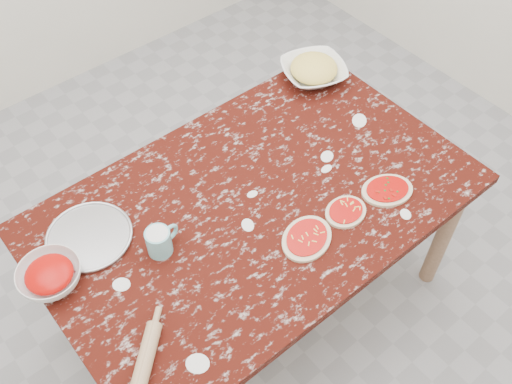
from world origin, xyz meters
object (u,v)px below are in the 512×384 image
object	(u,v)px
worktable	(256,214)
flour_mug	(160,241)
rolling_pin	(145,362)
sauce_bowl	(50,276)
cheese_bowl	(314,72)
pizza_tray	(89,237)

from	to	relation	value
worktable	flour_mug	bearing A→B (deg)	174.11
worktable	flour_mug	size ratio (longest dim) A/B	12.29
worktable	rolling_pin	bearing A→B (deg)	-156.95
worktable	rolling_pin	xyz separation A→B (m)	(-0.66, -0.28, 0.11)
flour_mug	sauce_bowl	bearing A→B (deg)	160.66
rolling_pin	worktable	bearing A→B (deg)	23.05
worktable	cheese_bowl	size ratio (longest dim) A/B	5.79
rolling_pin	pizza_tray	bearing A→B (deg)	79.09
pizza_tray	sauce_bowl	world-z (taller)	sauce_bowl
cheese_bowl	rolling_pin	world-z (taller)	cheese_bowl
flour_mug	worktable	bearing A→B (deg)	-5.89
cheese_bowl	sauce_bowl	bearing A→B (deg)	-171.06
worktable	sauce_bowl	xyz separation A→B (m)	(-0.74, 0.16, 0.12)
worktable	sauce_bowl	world-z (taller)	sauce_bowl
pizza_tray	rolling_pin	xyz separation A→B (m)	(-0.10, -0.52, 0.02)
worktable	flour_mug	xyz separation A→B (m)	(-0.39, 0.04, 0.14)
sauce_bowl	flour_mug	xyz separation A→B (m)	(0.35, -0.12, 0.02)
rolling_pin	sauce_bowl	bearing A→B (deg)	100.38
pizza_tray	flour_mug	distance (m)	0.27
worktable	cheese_bowl	xyz separation A→B (m)	(0.64, 0.38, 0.12)
pizza_tray	flour_mug	xyz separation A→B (m)	(0.17, -0.20, 0.05)
pizza_tray	rolling_pin	distance (m)	0.53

